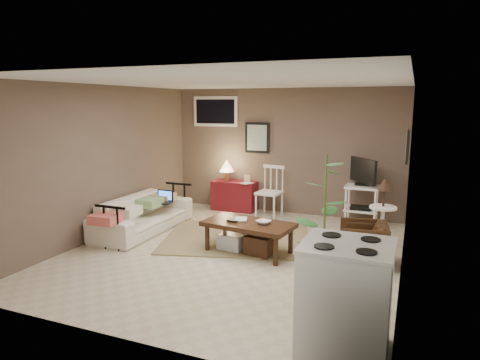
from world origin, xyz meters
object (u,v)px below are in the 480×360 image
at_px(spindle_chair, 270,193).
at_px(side_table, 383,205).
at_px(armchair, 363,241).
at_px(coffee_table, 248,235).
at_px(sofa, 143,209).
at_px(stove, 345,298).
at_px(tv_stand, 362,190).
at_px(potted_plant, 324,224).
at_px(red_console, 234,193).

bearing_deg(spindle_chair, side_table, -27.78).
relative_size(side_table, armchair, 1.68).
bearing_deg(coffee_table, sofa, 170.72).
relative_size(spindle_chair, armchair, 1.54).
bearing_deg(stove, sofa, 147.74).
relative_size(spindle_chair, tv_stand, 0.81).
distance_m(spindle_chair, stove, 4.51).
xyz_separation_m(sofa, armchair, (3.56, -0.12, -0.08)).
xyz_separation_m(coffee_table, side_table, (1.75, 0.95, 0.38)).
xyz_separation_m(coffee_table, stove, (1.66, -1.98, 0.22)).
bearing_deg(tv_stand, armchair, -82.67).
relative_size(potted_plant, stove, 1.66).
height_order(coffee_table, tv_stand, tv_stand).
bearing_deg(stove, coffee_table, 129.92).
relative_size(sofa, tv_stand, 1.67).
distance_m(coffee_table, red_console, 2.52).
bearing_deg(sofa, red_console, -23.44).
distance_m(red_console, armchair, 3.40).
xyz_separation_m(coffee_table, red_console, (-1.17, 2.23, 0.08)).
bearing_deg(potted_plant, tv_stand, 89.40).
bearing_deg(coffee_table, tv_stand, 57.20).
relative_size(sofa, armchair, 3.18).
height_order(red_console, spindle_chair, red_console).
height_order(sofa, potted_plant, potted_plant).
bearing_deg(sofa, stove, -122.26).
distance_m(sofa, armchair, 3.56).
bearing_deg(red_console, spindle_chair, -11.91).
xyz_separation_m(red_console, potted_plant, (2.46, -3.34, 0.51)).
xyz_separation_m(coffee_table, spindle_chair, (-0.36, 2.06, 0.18)).
bearing_deg(potted_plant, armchair, 78.28).
relative_size(red_console, tv_stand, 0.86).
bearing_deg(sofa, potted_plant, -113.56).
distance_m(tv_stand, stove, 4.05).
height_order(spindle_chair, side_table, side_table).
xyz_separation_m(red_console, spindle_chair, (0.81, -0.17, 0.10)).
bearing_deg(red_console, coffee_table, -62.32).
bearing_deg(spindle_chair, stove, -63.49).
distance_m(spindle_chair, potted_plant, 3.60).
xyz_separation_m(sofa, red_console, (0.83, 1.90, -0.04)).
height_order(side_table, stove, side_table).
relative_size(tv_stand, stove, 1.21).
distance_m(sofa, potted_plant, 3.62).
bearing_deg(potted_plant, spindle_chair, 117.52).
xyz_separation_m(armchair, stove, (0.09, -2.18, 0.17)).
relative_size(armchair, potted_plant, 0.38).
relative_size(red_console, spindle_chair, 1.06).
xyz_separation_m(sofa, potted_plant, (3.29, -1.43, 0.48)).
bearing_deg(sofa, side_table, -80.56).
xyz_separation_m(coffee_table, sofa, (-2.00, 0.33, 0.12)).
relative_size(red_console, stove, 1.04).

